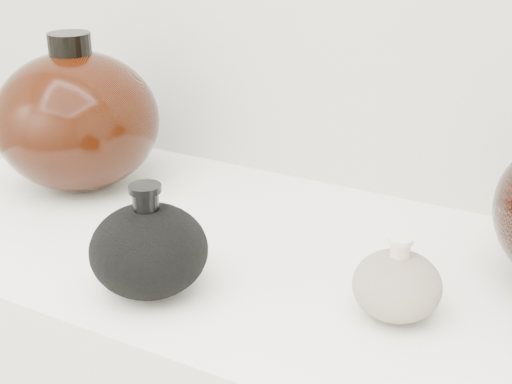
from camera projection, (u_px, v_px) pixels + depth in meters
The scene contains 3 objects.
black_gourd_vase at pixel (149, 249), 0.81m from camera, with size 0.15×0.15×0.13m.
cream_gourd_vase at pixel (397, 285), 0.77m from camera, with size 0.11×0.11×0.10m.
left_round_pot at pixel (77, 120), 1.09m from camera, with size 0.26×0.26×0.24m.
Camera 1 is at (0.35, 0.23, 1.34)m, focal length 50.00 mm.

